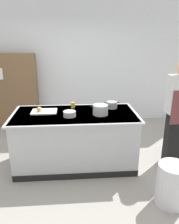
# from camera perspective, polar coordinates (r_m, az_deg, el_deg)

# --- Properties ---
(ground_plane) EXTENTS (10.00, 10.00, 0.00)m
(ground_plane) POSITION_cam_1_polar(r_m,az_deg,el_deg) (3.88, -3.54, -13.02)
(ground_plane) COLOR #9E9991
(back_wall) EXTENTS (6.40, 0.12, 3.00)m
(back_wall) POSITION_cam_1_polar(r_m,az_deg,el_deg) (5.42, -4.31, 13.05)
(back_wall) COLOR silver
(back_wall) RESTS_ON ground_plane
(counter_island) EXTENTS (1.98, 0.98, 0.90)m
(counter_island) POSITION_cam_1_polar(r_m,az_deg,el_deg) (3.66, -3.69, -6.83)
(counter_island) COLOR #B7BABF
(counter_island) RESTS_ON ground_plane
(cutting_board) EXTENTS (0.40, 0.28, 0.02)m
(cutting_board) POSITION_cam_1_polar(r_m,az_deg,el_deg) (3.62, -11.64, 0.12)
(cutting_board) COLOR silver
(cutting_board) RESTS_ON counter_island
(onion) EXTENTS (0.08, 0.08, 0.08)m
(onion) POSITION_cam_1_polar(r_m,az_deg,el_deg) (3.59, -12.88, 0.72)
(onion) COLOR tan
(onion) RESTS_ON cutting_board
(stock_pot) EXTENTS (0.30, 0.24, 0.16)m
(stock_pot) POSITION_cam_1_polar(r_m,az_deg,el_deg) (3.41, 2.83, 0.58)
(stock_pot) COLOR #B7BABF
(stock_pot) RESTS_ON counter_island
(sauce_pan) EXTENTS (0.25, 0.18, 0.11)m
(sauce_pan) POSITION_cam_1_polar(r_m,az_deg,el_deg) (3.75, 5.76, 1.85)
(sauce_pan) COLOR #99999E
(sauce_pan) RESTS_ON counter_island
(mixing_bowl) EXTENTS (0.19, 0.19, 0.08)m
(mixing_bowl) POSITION_cam_1_polar(r_m,az_deg,el_deg) (3.36, -5.19, -0.48)
(mixing_bowl) COLOR #B7BABF
(mixing_bowl) RESTS_ON counter_island
(juice_cup) EXTENTS (0.07, 0.07, 0.10)m
(juice_cup) POSITION_cam_1_polar(r_m,az_deg,el_deg) (3.75, -4.33, 1.79)
(juice_cup) COLOR yellow
(juice_cup) RESTS_ON counter_island
(trash_bin) EXTENTS (0.38, 0.38, 0.56)m
(trash_bin) POSITION_cam_1_polar(r_m,az_deg,el_deg) (3.11, 20.52, -17.19)
(trash_bin) COLOR silver
(trash_bin) RESTS_ON ground_plane
(person_chef) EXTENTS (0.38, 0.25, 1.72)m
(person_chef) POSITION_cam_1_polar(r_m,az_deg,el_deg) (3.79, 21.89, 0.04)
(person_chef) COLOR black
(person_chef) RESTS_ON ground_plane
(bookshelf) EXTENTS (1.10, 0.31, 1.70)m
(bookshelf) POSITION_cam_1_polar(r_m,az_deg,el_deg) (5.41, -19.16, 5.07)
(bookshelf) COLOR brown
(bookshelf) RESTS_ON ground_plane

